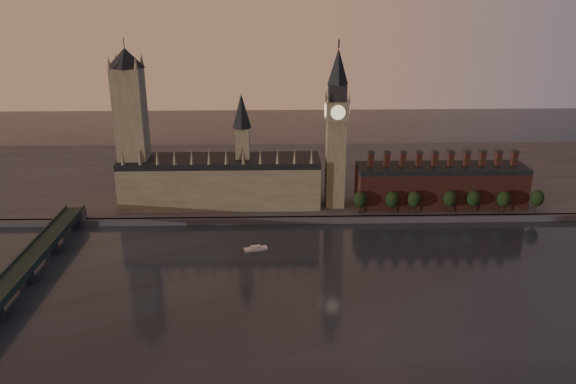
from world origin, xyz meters
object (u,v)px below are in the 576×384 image
victoria_tower (131,124)px  big_ben (336,128)px  westminster_bridge (7,289)px  river_boat (256,248)px

victoria_tower → big_ben: 130.12m
westminster_bridge → river_boat: (114.36, 53.96, -6.43)m
westminster_bridge → river_boat: 126.61m
victoria_tower → river_boat: size_ratio=7.90×
victoria_tower → river_boat: victoria_tower is taller
westminster_bridge → big_ben: bearing=34.3°
victoria_tower → river_boat: 117.19m
westminster_bridge → river_boat: bearing=25.3°
river_boat → westminster_bridge: bearing=-169.7°
victoria_tower → westminster_bridge: victoria_tower is taller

